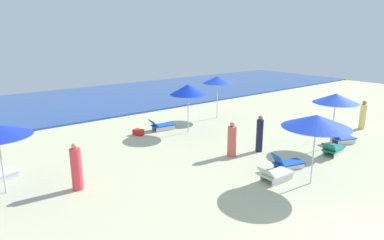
% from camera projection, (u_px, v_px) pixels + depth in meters
% --- Properties ---
extents(ocean, '(60.00, 12.88, 0.12)m').
position_uv_depth(ocean, '(70.00, 103.00, 25.80)').
color(ocean, '#2A4D9A').
rests_on(ocean, ground_plane).
extents(umbrella_1, '(2.36, 2.36, 2.56)m').
position_uv_depth(umbrella_1, '(316.00, 121.00, 11.44)').
color(umbrella_1, silver).
rests_on(umbrella_1, ground_plane).
extents(lounge_chair_1_0, '(1.42, 0.70, 0.61)m').
position_uv_depth(lounge_chair_1_0, '(275.00, 174.00, 12.17)').
color(lounge_chair_1_0, silver).
rests_on(lounge_chair_1_0, ground_plane).
extents(lounge_chair_1_1, '(1.43, 0.88, 0.66)m').
position_uv_depth(lounge_chair_1_1, '(287.00, 163.00, 13.29)').
color(lounge_chair_1_1, silver).
rests_on(lounge_chair_1_1, ground_plane).
extents(umbrella_2, '(1.96, 1.96, 2.66)m').
position_uv_depth(umbrella_2, '(188.00, 90.00, 17.62)').
color(umbrella_2, silver).
rests_on(umbrella_2, ground_plane).
extents(lounge_chair_2_0, '(1.50, 0.82, 0.64)m').
position_uv_depth(lounge_chair_2_0, '(162.00, 125.00, 18.64)').
color(lounge_chair_2_0, silver).
rests_on(lounge_chair_2_0, ground_plane).
extents(umbrella_3, '(2.07, 2.07, 2.59)m').
position_uv_depth(umbrella_3, '(336.00, 98.00, 15.30)').
color(umbrella_3, silver).
rests_on(umbrella_3, ground_plane).
extents(lounge_chair_3_0, '(1.37, 1.06, 0.68)m').
position_uv_depth(lounge_chair_3_0, '(341.00, 138.00, 16.38)').
color(lounge_chair_3_0, silver).
rests_on(lounge_chair_3_0, ground_plane).
extents(lounge_chair_3_1, '(1.45, 0.74, 0.65)m').
position_uv_depth(lounge_chair_3_1, '(333.00, 149.00, 14.82)').
color(lounge_chair_3_1, silver).
rests_on(lounge_chair_3_1, ground_plane).
extents(umbrella_4, '(1.90, 1.90, 2.70)m').
position_uv_depth(umbrella_4, '(218.00, 80.00, 20.70)').
color(umbrella_4, silver).
rests_on(umbrella_4, ground_plane).
extents(beachgoer_0, '(0.47, 0.47, 1.68)m').
position_uv_depth(beachgoer_0, '(76.00, 168.00, 11.39)').
color(beachgoer_0, '#F63E4C').
rests_on(beachgoer_0, ground_plane).
extents(beachgoer_1, '(0.55, 0.55, 1.56)m').
position_uv_depth(beachgoer_1, '(232.00, 141.00, 14.55)').
color(beachgoer_1, '#E15E51').
rests_on(beachgoer_1, ground_plane).
extents(beachgoer_2, '(0.43, 0.43, 1.70)m').
position_uv_depth(beachgoer_2, '(260.00, 135.00, 15.10)').
color(beachgoer_2, '#1C1E3B').
rests_on(beachgoer_2, ground_plane).
extents(beachgoer_3, '(0.47, 0.47, 1.62)m').
position_uv_depth(beachgoer_3, '(363.00, 116.00, 18.75)').
color(beachgoer_3, '#F9D36E').
rests_on(beachgoer_3, ground_plane).
extents(cooler_box_1, '(0.53, 0.63, 0.31)m').
position_uv_depth(cooler_box_1, '(138.00, 132.00, 17.70)').
color(cooler_box_1, red).
rests_on(cooler_box_1, ground_plane).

